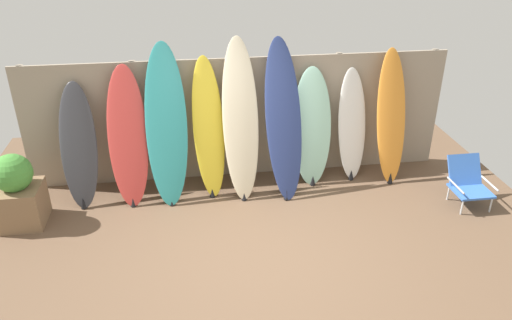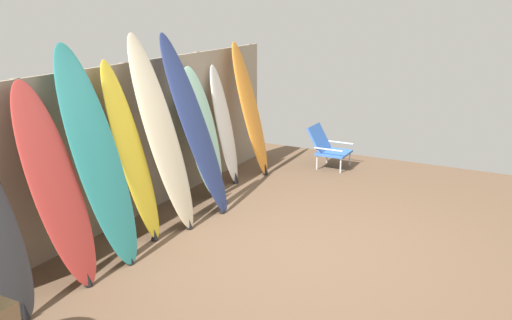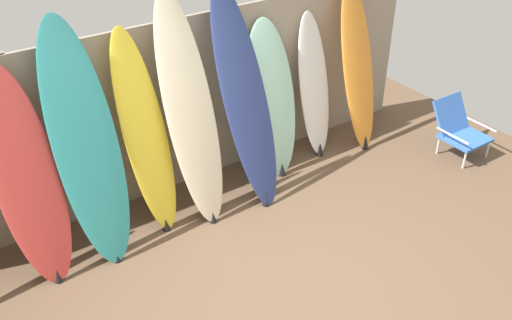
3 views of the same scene
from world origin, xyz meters
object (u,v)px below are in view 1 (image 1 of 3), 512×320
(surfboard_red_1, at_px, (128,137))
(surfboard_teal_2, at_px, (166,126))
(surfboard_seafoam_6, at_px, (312,128))
(planter_box, at_px, (17,193))
(surfboard_cream_4, at_px, (240,120))
(beach_chair, at_px, (468,181))
(surfboard_orange_8, at_px, (391,118))
(surfboard_white_7, at_px, (352,125))
(surfboard_yellow_3, at_px, (209,129))
(surfboard_charcoal_0, at_px, (79,146))
(surfboard_navy_5, at_px, (283,120))

(surfboard_red_1, xyz_separation_m, surfboard_teal_2, (0.52, -0.01, 0.14))
(surfboard_red_1, bearing_deg, surfboard_teal_2, -1.56)
(surfboard_seafoam_6, distance_m, planter_box, 4.00)
(surfboard_seafoam_6, bearing_deg, surfboard_cream_4, -171.48)
(surfboard_seafoam_6, distance_m, beach_chair, 2.24)
(surfboard_seafoam_6, distance_m, surfboard_orange_8, 1.15)
(surfboard_white_7, relative_size, surfboard_orange_8, 0.86)
(surfboard_teal_2, relative_size, surfboard_yellow_3, 1.11)
(surfboard_cream_4, distance_m, surfboard_seafoam_6, 1.08)
(surfboard_yellow_3, bearing_deg, surfboard_white_7, 3.60)
(surfboard_white_7, bearing_deg, surfboard_orange_8, -11.98)
(surfboard_yellow_3, relative_size, surfboard_white_7, 1.16)
(surfboard_charcoal_0, relative_size, surfboard_navy_5, 0.76)
(surfboard_orange_8, bearing_deg, surfboard_teal_2, -178.46)
(surfboard_seafoam_6, xyz_separation_m, surfboard_white_7, (0.61, 0.04, -0.02))
(surfboard_teal_2, relative_size, surfboard_seafoam_6, 1.26)
(surfboard_navy_5, bearing_deg, surfboard_yellow_3, 174.04)
(surfboard_navy_5, relative_size, surfboard_seafoam_6, 1.26)
(surfboard_yellow_3, xyz_separation_m, surfboard_cream_4, (0.43, -0.07, 0.13))
(planter_box, bearing_deg, surfboard_white_7, 8.41)
(surfboard_teal_2, bearing_deg, surfboard_navy_5, -1.39)
(surfboard_navy_5, bearing_deg, surfboard_cream_4, 176.41)
(surfboard_charcoal_0, distance_m, surfboard_cream_4, 2.19)
(surfboard_teal_2, height_order, planter_box, surfboard_teal_2)
(surfboard_navy_5, relative_size, surfboard_white_7, 1.29)
(surfboard_red_1, distance_m, planter_box, 1.52)
(surfboard_teal_2, height_order, beach_chair, surfboard_teal_2)
(surfboard_cream_4, bearing_deg, surfboard_navy_5, -3.59)
(surfboard_teal_2, bearing_deg, surfboard_yellow_3, 6.93)
(surfboard_red_1, relative_size, surfboard_white_7, 1.12)
(surfboard_charcoal_0, height_order, surfboard_red_1, surfboard_red_1)
(surfboard_cream_4, relative_size, planter_box, 2.22)
(beach_chair, bearing_deg, surfboard_charcoal_0, 148.40)
(surfboard_teal_2, distance_m, surfboard_seafoam_6, 2.06)
(surfboard_red_1, relative_size, beach_chair, 2.92)
(planter_box, bearing_deg, surfboard_yellow_3, 12.42)
(surfboard_teal_2, bearing_deg, planter_box, -165.98)
(beach_chair, bearing_deg, surfboard_navy_5, 140.41)
(surfboard_navy_5, height_order, surfboard_seafoam_6, surfboard_navy_5)
(surfboard_cream_4, height_order, beach_chair, surfboard_cream_4)
(surfboard_seafoam_6, relative_size, surfboard_white_7, 1.02)
(surfboard_yellow_3, distance_m, surfboard_seafoam_6, 1.48)
(surfboard_seafoam_6, bearing_deg, surfboard_yellow_3, -176.63)
(beach_chair, relative_size, planter_box, 0.65)
(surfboard_navy_5, bearing_deg, surfboard_seafoam_6, 22.86)
(surfboard_white_7, distance_m, planter_box, 4.60)
(surfboard_cream_4, relative_size, surfboard_white_7, 1.31)
(planter_box, bearing_deg, surfboard_cream_4, 9.26)
(surfboard_red_1, distance_m, surfboard_navy_5, 2.11)
(surfboard_charcoal_0, xyz_separation_m, surfboard_cream_4, (2.17, -0.05, 0.27))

